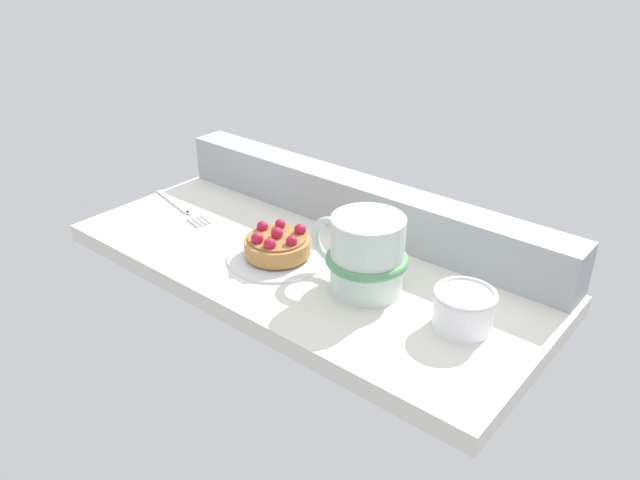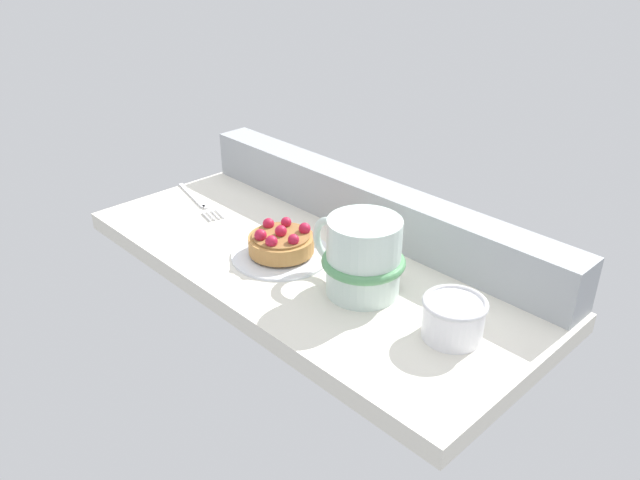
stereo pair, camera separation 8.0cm
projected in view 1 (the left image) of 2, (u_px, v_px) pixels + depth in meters
ground_plane at (305, 266)px, 86.88cm from camera, size 67.54×30.33×2.58cm
window_rail_back at (359, 204)px, 92.98cm from camera, size 66.19×5.50×7.41cm
dessert_plate at (278, 256)px, 86.08cm from camera, size 13.81×13.81×0.74cm
raspberry_tart at (277, 244)px, 85.20cm from camera, size 9.00×9.00×3.87cm
coffee_mug at (366, 254)px, 77.12cm from camera, size 13.98×10.35×9.92cm
dessert_fork at (182, 206)px, 100.24cm from camera, size 16.19×5.44×0.60cm
sugar_bowl at (464, 308)px, 70.92cm from camera, size 7.27×7.27×4.75cm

